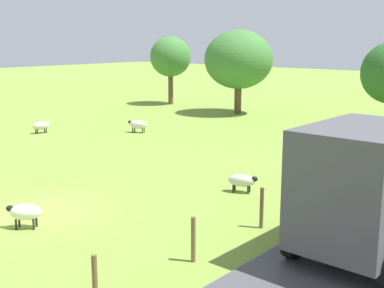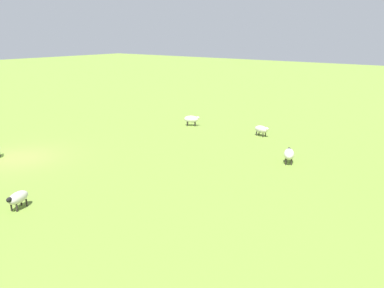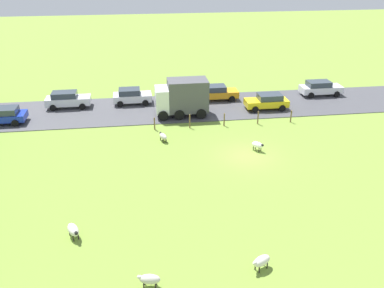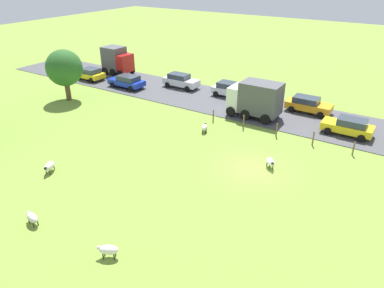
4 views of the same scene
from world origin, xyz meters
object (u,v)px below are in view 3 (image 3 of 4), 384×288
object	(u,v)px
sheep_0	(258,145)
truck_1	(183,97)
car_0	(216,92)
sheep_1	(261,261)
sheep_2	(73,230)
car_5	(132,96)
car_1	(1,115)
car_4	(67,99)
sheep_4	(163,136)
car_6	(267,101)
sheep_3	(149,279)
car_2	(320,88)

from	to	relation	value
sheep_0	truck_1	world-z (taller)	truck_1
car_0	sheep_0	bearing A→B (deg)	-175.60
sheep_1	sheep_2	bearing A→B (deg)	68.05
truck_1	car_5	xyz separation A→B (m)	(3.98, 4.86, -1.03)
car_1	car_5	size ratio (longest dim) A/B	1.15
truck_1	car_4	world-z (taller)	truck_1
sheep_2	car_0	bearing A→B (deg)	-29.50
sheep_4	car_6	bearing A→B (deg)	-60.34
sheep_0	car_5	xyz separation A→B (m)	(12.52, 9.88, 0.37)
sheep_4	car_1	size ratio (longest dim) A/B	0.26
sheep_0	sheep_3	size ratio (longest dim) A/B	0.91
car_0	car_2	distance (m)	11.66
sheep_1	sheep_3	xyz separation A→B (m)	(-0.44, 5.62, -0.04)
sheep_4	car_0	xyz separation A→B (m)	(9.68, -6.39, 0.41)
sheep_2	sheep_4	bearing A→B (deg)	-26.11
car_2	car_5	distance (m)	20.57
car_4	sheep_3	bearing A→B (deg)	-164.57
sheep_3	car_5	distance (m)	26.08
sheep_0	sheep_2	size ratio (longest dim) A/B	0.83
sheep_1	sheep_3	size ratio (longest dim) A/B	1.00
sheep_2	car_5	xyz separation A→B (m)	(21.74, -3.38, 0.38)
sheep_1	car_0	xyz separation A→B (m)	(25.62, -2.64, 0.36)
sheep_4	sheep_2	bearing A→B (deg)	153.89
car_4	car_1	bearing A→B (deg)	122.81
car_4	car_5	xyz separation A→B (m)	(0.27, -6.46, -0.02)
sheep_3	car_0	world-z (taller)	car_0
sheep_2	sheep_3	distance (m)	5.92
sheep_3	truck_1	size ratio (longest dim) A/B	0.23
car_1	car_2	size ratio (longest dim) A/B	0.99
car_1	car_5	world-z (taller)	car_5
sheep_2	car_1	distance (m)	19.88
car_1	sheep_0	bearing A→B (deg)	-111.85
car_4	car_5	size ratio (longest dim) A/B	1.13
sheep_4	car_4	xyz separation A→B (m)	(9.42, 8.99, 0.45)
sheep_0	car_6	xyz separation A→B (m)	(9.07, -3.61, 0.35)
sheep_3	sheep_1	bearing A→B (deg)	-85.51
sheep_2	car_1	world-z (taller)	car_1
sheep_2	sheep_4	size ratio (longest dim) A/B	1.09
sheep_0	car_4	bearing A→B (deg)	53.13
sheep_2	car_4	distance (m)	21.69
truck_1	car_0	distance (m)	5.77
sheep_0	truck_1	distance (m)	10.01
car_1	car_2	distance (m)	32.69
car_2	car_1	bearing A→B (deg)	96.48
sheep_2	truck_1	world-z (taller)	truck_1
car_6	truck_1	bearing A→B (deg)	93.50
car_4	sheep_0	bearing A→B (deg)	-126.87
sheep_4	car_1	world-z (taller)	car_1
car_2	car_5	size ratio (longest dim) A/B	1.15
sheep_1	sheep_2	xyz separation A→B (m)	(3.89, 9.65, -0.00)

